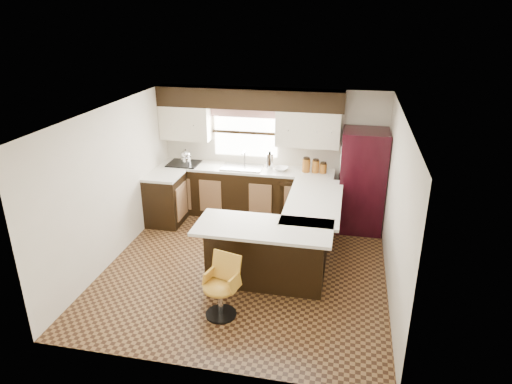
% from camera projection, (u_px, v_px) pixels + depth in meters
% --- Properties ---
extents(floor, '(4.40, 4.40, 0.00)m').
position_uv_depth(floor, '(246.00, 267.00, 7.05)').
color(floor, '#49301A').
rests_on(floor, ground).
extents(ceiling, '(4.40, 4.40, 0.00)m').
position_uv_depth(ceiling, '(245.00, 113.00, 6.15)').
color(ceiling, silver).
rests_on(ceiling, wall_back).
extents(wall_back, '(4.40, 0.00, 4.40)m').
position_uv_depth(wall_back, '(272.00, 152.00, 8.59)').
color(wall_back, beige).
rests_on(wall_back, floor).
extents(wall_front, '(4.40, 0.00, 4.40)m').
position_uv_depth(wall_front, '(196.00, 276.00, 4.60)').
color(wall_front, beige).
rests_on(wall_front, floor).
extents(wall_left, '(0.00, 4.40, 4.40)m').
position_uv_depth(wall_left, '(112.00, 184.00, 7.00)').
color(wall_left, beige).
rests_on(wall_left, floor).
extents(wall_right, '(0.00, 4.40, 4.40)m').
position_uv_depth(wall_right, '(396.00, 207.00, 6.20)').
color(wall_right, beige).
rests_on(wall_right, floor).
extents(base_cab_back, '(3.30, 0.60, 0.90)m').
position_uv_depth(base_cab_back, '(245.00, 193.00, 8.69)').
color(base_cab_back, black).
rests_on(base_cab_back, floor).
extents(base_cab_left, '(0.60, 0.70, 0.90)m').
position_uv_depth(base_cab_left, '(166.00, 200.00, 8.36)').
color(base_cab_left, black).
rests_on(base_cab_left, floor).
extents(counter_back, '(3.30, 0.60, 0.04)m').
position_uv_depth(counter_back, '(245.00, 169.00, 8.51)').
color(counter_back, silver).
rests_on(counter_back, base_cab_back).
extents(counter_left, '(0.60, 0.70, 0.04)m').
position_uv_depth(counter_left, '(164.00, 176.00, 8.18)').
color(counter_left, silver).
rests_on(counter_left, base_cab_left).
extents(soffit, '(3.40, 0.35, 0.36)m').
position_uv_depth(soffit, '(249.00, 98.00, 8.13)').
color(soffit, black).
rests_on(soffit, wall_back).
extents(upper_cab_left, '(0.94, 0.35, 0.64)m').
position_uv_depth(upper_cab_left, '(186.00, 123.00, 8.55)').
color(upper_cab_left, beige).
rests_on(upper_cab_left, wall_back).
extents(upper_cab_right, '(1.14, 0.35, 0.64)m').
position_uv_depth(upper_cab_right, '(308.00, 129.00, 8.11)').
color(upper_cab_right, beige).
rests_on(upper_cab_right, wall_back).
extents(window_pane, '(1.20, 0.02, 0.90)m').
position_uv_depth(window_pane, '(246.00, 133.00, 8.54)').
color(window_pane, white).
rests_on(window_pane, wall_back).
extents(valance, '(1.30, 0.06, 0.18)m').
position_uv_depth(valance, '(245.00, 112.00, 8.36)').
color(valance, '#D19B93').
rests_on(valance, wall_back).
extents(sink, '(0.75, 0.45, 0.03)m').
position_uv_depth(sink, '(242.00, 167.00, 8.49)').
color(sink, '#B2B2B7').
rests_on(sink, counter_back).
extents(dishwasher, '(0.58, 0.03, 0.78)m').
position_uv_depth(dishwasher, '(296.00, 204.00, 8.25)').
color(dishwasher, black).
rests_on(dishwasher, floor).
extents(cooktop, '(0.58, 0.50, 0.02)m').
position_uv_depth(cooktop, '(184.00, 164.00, 8.71)').
color(cooktop, black).
rests_on(cooktop, counter_back).
extents(peninsula_long, '(0.60, 1.95, 0.90)m').
position_uv_depth(peninsula_long, '(310.00, 228.00, 7.27)').
color(peninsula_long, black).
rests_on(peninsula_long, floor).
extents(peninsula_return, '(1.65, 0.60, 0.90)m').
position_uv_depth(peninsula_return, '(266.00, 255.00, 6.49)').
color(peninsula_return, black).
rests_on(peninsula_return, floor).
extents(counter_pen_long, '(0.84, 1.95, 0.04)m').
position_uv_depth(counter_pen_long, '(314.00, 201.00, 7.09)').
color(counter_pen_long, silver).
rests_on(counter_pen_long, peninsula_long).
extents(counter_pen_return, '(1.89, 0.84, 0.04)m').
position_uv_depth(counter_pen_return, '(264.00, 228.00, 6.23)').
color(counter_pen_return, silver).
rests_on(counter_pen_return, peninsula_return).
extents(refrigerator, '(0.78, 0.74, 1.81)m').
position_uv_depth(refrigerator, '(362.00, 181.00, 7.98)').
color(refrigerator, black).
rests_on(refrigerator, floor).
extents(bar_chair, '(0.54, 0.54, 0.83)m').
position_uv_depth(bar_chair, '(220.00, 288.00, 5.78)').
color(bar_chair, gold).
rests_on(bar_chair, floor).
extents(kettle, '(0.20, 0.20, 0.27)m').
position_uv_depth(kettle, '(186.00, 156.00, 8.64)').
color(kettle, silver).
rests_on(kettle, cooktop).
extents(percolator, '(0.13, 0.13, 0.31)m').
position_uv_depth(percolator, '(270.00, 162.00, 8.36)').
color(percolator, silver).
rests_on(percolator, counter_back).
extents(mixing_bowl, '(0.31, 0.31, 0.06)m').
position_uv_depth(mixing_bowl, '(281.00, 169.00, 8.36)').
color(mixing_bowl, white).
rests_on(mixing_bowl, counter_back).
extents(canister_large, '(0.14, 0.14, 0.24)m').
position_uv_depth(canister_large, '(306.00, 165.00, 8.26)').
color(canister_large, '#925519').
rests_on(canister_large, counter_back).
extents(canister_med, '(0.13, 0.13, 0.22)m').
position_uv_depth(canister_med, '(316.00, 167.00, 8.23)').
color(canister_med, '#925519').
rests_on(canister_med, counter_back).
extents(canister_small, '(0.13, 0.13, 0.17)m').
position_uv_depth(canister_small, '(323.00, 168.00, 8.21)').
color(canister_small, '#925519').
rests_on(canister_small, counter_back).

